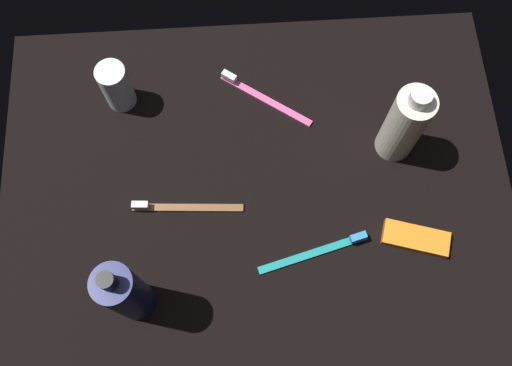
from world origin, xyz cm
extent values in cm
cube|color=black|center=(0.00, 0.00, -0.60)|extent=(84.00, 64.00, 1.20)
cylinder|color=navy|center=(-19.25, -17.12, 8.74)|extent=(5.64, 5.64, 17.47)
cylinder|color=black|center=(-19.25, -17.12, 18.87)|extent=(2.20, 2.20, 2.80)
cylinder|color=silver|center=(23.58, 6.42, 7.88)|extent=(6.10, 6.10, 15.75)
cylinder|color=silver|center=(23.58, 6.42, 16.85)|extent=(3.20, 3.20, 2.20)
cylinder|color=silver|center=(-22.20, 17.86, 4.74)|extent=(4.96, 4.96, 9.48)
cube|color=brown|center=(-11.25, -2.59, 0.45)|extent=(18.04, 2.41, 0.90)
cube|color=white|center=(-18.73, -2.08, 1.50)|extent=(2.67, 1.27, 1.20)
cube|color=#E55999|center=(2.73, 16.17, 0.45)|extent=(15.45, 11.28, 0.90)
cube|color=white|center=(-3.42, 20.46, 1.50)|extent=(2.76, 2.39, 1.20)
cube|color=teal|center=(8.26, -11.34, 0.45)|extent=(17.72, 5.71, 0.90)
cube|color=#338CCC|center=(15.52, -9.45, 1.50)|extent=(2.79, 1.72, 1.20)
cube|color=orange|center=(24.72, -10.05, 0.75)|extent=(11.11, 6.83, 1.50)
camera|label=1|loc=(-1.83, -29.49, 87.18)|focal=39.29mm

